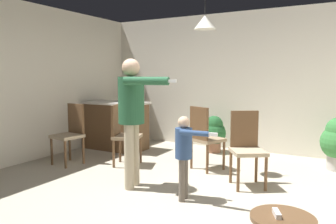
# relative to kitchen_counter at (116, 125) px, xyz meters

# --- Properties ---
(ground) EXTENTS (7.68, 7.68, 0.00)m
(ground) POSITION_rel_kitchen_counter_xyz_m (2.45, -2.01, -0.48)
(ground) COLOR #B2A893
(wall_back) EXTENTS (6.40, 0.10, 2.70)m
(wall_back) POSITION_rel_kitchen_counter_xyz_m (2.45, 1.19, 0.87)
(wall_back) COLOR silver
(wall_back) RESTS_ON ground
(kitchen_counter) EXTENTS (1.26, 0.66, 0.95)m
(kitchen_counter) POSITION_rel_kitchen_counter_xyz_m (0.00, 0.00, 0.00)
(kitchen_counter) COLOR brown
(kitchen_counter) RESTS_ON ground
(person_adult) EXTENTS (0.86, 0.48, 1.69)m
(person_adult) POSITION_rel_kitchen_counter_xyz_m (1.63, -1.72, 0.57)
(person_adult) COLOR tan
(person_adult) RESTS_ON ground
(person_child) EXTENTS (0.55, 0.29, 1.00)m
(person_child) POSITION_rel_kitchen_counter_xyz_m (2.42, -1.80, 0.15)
(person_child) COLOR #60564C
(person_child) RESTS_ON ground
(dining_chair_by_counter) EXTENTS (0.58, 0.58, 1.00)m
(dining_chair_by_counter) POSITION_rel_kitchen_counter_xyz_m (2.91, -0.90, 0.07)
(dining_chair_by_counter) COLOR brown
(dining_chair_by_counter) RESTS_ON ground
(dining_chair_near_wall) EXTENTS (0.55, 0.55, 1.00)m
(dining_chair_near_wall) POSITION_rel_kitchen_counter_xyz_m (2.14, -0.52, 0.07)
(dining_chair_near_wall) COLOR brown
(dining_chair_near_wall) RESTS_ON ground
(dining_chair_centre_back) EXTENTS (0.54, 0.54, 1.00)m
(dining_chair_centre_back) POSITION_rel_kitchen_counter_xyz_m (0.86, -0.91, 0.07)
(dining_chair_centre_back) COLOR brown
(dining_chair_centre_back) RESTS_ON ground
(dining_chair_spare) EXTENTS (0.47, 0.47, 1.00)m
(dining_chair_spare) POSITION_rel_kitchen_counter_xyz_m (0.03, -1.25, 0.07)
(dining_chair_spare) COLOR brown
(dining_chair_spare) RESTS_ON ground
(potted_plant_corner) EXTENTS (0.46, 0.46, 0.70)m
(potted_plant_corner) POSITION_rel_kitchen_counter_xyz_m (1.82, 0.69, -0.09)
(potted_plant_corner) COLOR brown
(potted_plant_corner) RESTS_ON ground
(spare_remote_on_table) EXTENTS (0.09, 0.13, 0.04)m
(spare_remote_on_table) POSITION_rel_kitchen_counter_xyz_m (3.70, -2.94, 0.06)
(spare_remote_on_table) COLOR white
(spare_remote_on_table) RESTS_ON side_table_by_couch
(ceiling_light_pendant) EXTENTS (0.32, 0.32, 0.55)m
(ceiling_light_pendant) POSITION_rel_kitchen_counter_xyz_m (2.17, -0.63, 1.77)
(ceiling_light_pendant) COLOR silver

